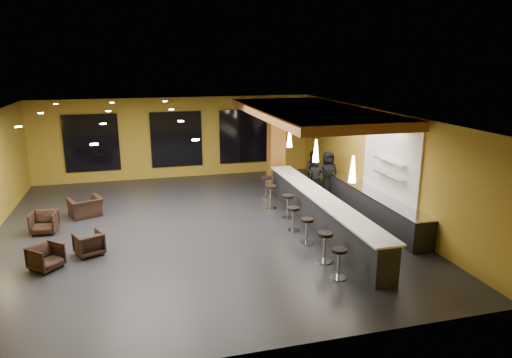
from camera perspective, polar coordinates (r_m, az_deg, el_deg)
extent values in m
cube|color=black|center=(14.44, -7.22, -6.20)|extent=(12.00, 13.00, 0.10)
cube|color=black|center=(13.58, -7.72, 8.13)|extent=(12.00, 13.00, 0.10)
cube|color=olive|center=(20.28, -9.94, 5.10)|extent=(12.00, 0.10, 3.50)
cube|color=olive|center=(7.80, -0.90, -10.68)|extent=(12.00, 0.10, 3.50)
cube|color=olive|center=(15.82, 14.82, 2.09)|extent=(0.10, 13.00, 3.50)
cube|color=#A86331|center=(15.56, 6.73, 8.30)|extent=(3.60, 8.00, 0.28)
cube|color=black|center=(20.19, -19.86, 4.25)|extent=(2.20, 0.06, 2.40)
cube|color=black|center=(20.18, -9.91, 4.91)|extent=(2.20, 0.06, 2.40)
cube|color=black|center=(20.65, -1.56, 5.35)|extent=(2.20, 0.06, 2.40)
cube|color=white|center=(14.88, 16.45, 2.18)|extent=(0.06, 3.20, 2.40)
cube|color=black|center=(14.25, 8.01, -4.17)|extent=(0.60, 8.00, 1.00)
cube|color=silver|center=(14.09, 8.09, -2.15)|extent=(0.78, 8.10, 0.05)
cube|color=black|center=(15.55, 14.11, -3.13)|extent=(0.70, 6.00, 0.86)
cube|color=silver|center=(15.42, 14.22, -1.52)|extent=(0.72, 6.00, 0.03)
cube|color=silver|center=(14.73, 16.27, 0.47)|extent=(0.30, 1.50, 0.03)
cube|color=silver|center=(14.63, 16.40, 2.17)|extent=(0.30, 1.50, 0.03)
cube|color=brown|center=(18.11, 2.53, 4.15)|extent=(0.60, 0.60, 3.50)
cone|color=white|center=(12.00, 12.00, 1.22)|extent=(0.20, 0.20, 0.70)
cone|color=white|center=(14.21, 7.50, 3.53)|extent=(0.20, 0.20, 0.70)
cone|color=white|center=(16.51, 4.22, 5.20)|extent=(0.20, 0.20, 0.70)
imported|color=black|center=(16.83, 7.50, -0.11)|extent=(0.68, 0.57, 1.60)
imported|color=black|center=(17.90, 7.30, 0.89)|extent=(0.95, 0.83, 1.65)
imported|color=black|center=(17.50, 8.97, 0.63)|extent=(0.85, 0.56, 1.73)
imported|color=black|center=(12.66, -24.78, -8.86)|extent=(0.96, 0.96, 0.63)
imported|color=black|center=(13.10, -20.16, -7.58)|extent=(0.90, 0.91, 0.63)
imported|color=black|center=(15.17, -24.96, -4.93)|extent=(0.78, 0.80, 0.67)
imported|color=black|center=(16.20, -20.56, -3.32)|extent=(1.23, 1.16, 0.64)
cylinder|color=silver|center=(11.36, 10.20, -12.04)|extent=(0.39, 0.39, 0.03)
cylinder|color=silver|center=(11.21, 10.28, -10.47)|extent=(0.07, 0.07, 0.68)
cylinder|color=black|center=(11.06, 10.37, -8.75)|extent=(0.37, 0.37, 0.08)
cylinder|color=silver|center=(12.14, 8.50, -10.13)|extent=(0.41, 0.41, 0.03)
cylinder|color=silver|center=(11.99, 8.57, -8.55)|extent=(0.07, 0.07, 0.72)
cylinder|color=black|center=(11.85, 8.64, -6.82)|extent=(0.39, 0.39, 0.08)
cylinder|color=silver|center=(13.20, 6.31, -7.95)|extent=(0.38, 0.38, 0.03)
cylinder|color=silver|center=(13.07, 6.35, -6.59)|extent=(0.07, 0.07, 0.67)
cylinder|color=black|center=(12.94, 6.40, -5.09)|extent=(0.36, 0.36, 0.08)
cylinder|color=silver|center=(14.08, 4.64, -6.42)|extent=(0.38, 0.38, 0.03)
cylinder|color=silver|center=(13.96, 4.67, -5.12)|extent=(0.07, 0.07, 0.67)
cylinder|color=black|center=(13.84, 4.70, -3.69)|extent=(0.37, 0.37, 0.08)
cylinder|color=silver|center=(15.12, 3.97, -4.87)|extent=(0.41, 0.41, 0.03)
cylinder|color=silver|center=(15.01, 3.99, -3.57)|extent=(0.07, 0.07, 0.71)
cylinder|color=black|center=(14.89, 4.02, -2.17)|extent=(0.39, 0.39, 0.08)
cylinder|color=silver|center=(16.04, 1.83, -3.67)|extent=(0.42, 0.42, 0.03)
cylinder|color=silver|center=(15.93, 1.84, -2.38)|extent=(0.07, 0.07, 0.74)
cylinder|color=black|center=(15.81, 1.85, -0.98)|extent=(0.40, 0.40, 0.08)
cylinder|color=silver|center=(17.29, 1.29, -2.28)|extent=(0.42, 0.42, 0.03)
cylinder|color=silver|center=(17.18, 1.29, -1.11)|extent=(0.07, 0.07, 0.73)
cylinder|color=black|center=(17.08, 1.30, 0.17)|extent=(0.40, 0.40, 0.08)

